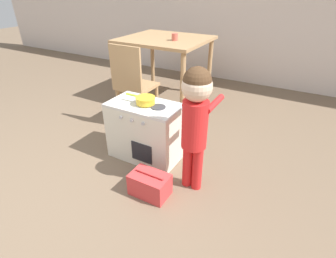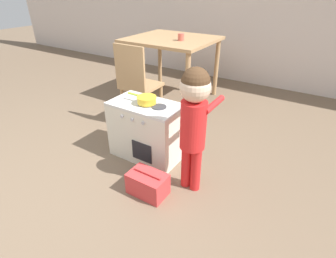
{
  "view_description": "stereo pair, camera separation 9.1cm",
  "coord_description": "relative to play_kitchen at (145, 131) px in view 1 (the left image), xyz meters",
  "views": [
    {
      "loc": [
        1.38,
        -0.57,
        1.39
      ],
      "look_at": [
        0.51,
        0.98,
        0.38
      ],
      "focal_mm": 28.0,
      "sensor_mm": 36.0,
      "label": 1
    },
    {
      "loc": [
        1.46,
        -0.52,
        1.39
      ],
      "look_at": [
        0.51,
        0.98,
        0.38
      ],
      "focal_mm": 28.0,
      "sensor_mm": 36.0,
      "label": 2
    }
  ],
  "objects": [
    {
      "name": "dining_table",
      "position": [
        -0.54,
        1.28,
        0.42
      ],
      "size": [
        1.03,
        0.93,
        0.78
      ],
      "color": "tan",
      "rests_on": "ground_plane"
    },
    {
      "name": "dining_chair_near",
      "position": [
        -0.45,
        0.46,
        0.2
      ],
      "size": [
        0.36,
        0.36,
        0.87
      ],
      "color": "tan",
      "rests_on": "ground_plane"
    },
    {
      "name": "child_figure",
      "position": [
        0.53,
        -0.16,
        0.38
      ],
      "size": [
        0.2,
        0.37,
        0.94
      ],
      "color": "red",
      "rests_on": "ground_plane"
    },
    {
      "name": "toy_basket",
      "position": [
        0.3,
        -0.4,
        -0.17
      ],
      "size": [
        0.28,
        0.18,
        0.19
      ],
      "color": "#D13838",
      "rests_on": "ground_plane"
    },
    {
      "name": "ground_plane",
      "position": [
        -0.24,
        -1.05,
        -0.26
      ],
      "size": [
        16.0,
        16.0,
        0.0
      ],
      "primitive_type": "plane",
      "color": "brown"
    },
    {
      "name": "toy_pot",
      "position": [
        0.01,
        0.0,
        0.3
      ],
      "size": [
        0.27,
        0.16,
        0.06
      ],
      "color": "yellow",
      "rests_on": "play_kitchen"
    },
    {
      "name": "play_kitchen",
      "position": [
        0.0,
        0.0,
        0.0
      ],
      "size": [
        0.61,
        0.36,
        0.52
      ],
      "color": "silver",
      "rests_on": "ground_plane"
    },
    {
      "name": "cup_on_table",
      "position": [
        -0.36,
        1.19,
        0.56
      ],
      "size": [
        0.07,
        0.07,
        0.08
      ],
      "color": "#D15B4C",
      "rests_on": "dining_table"
    }
  ]
}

